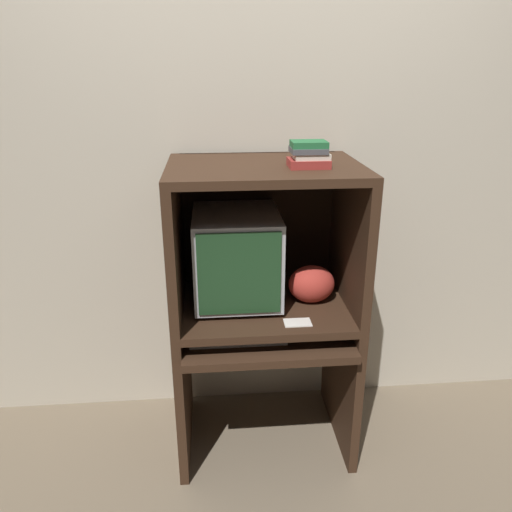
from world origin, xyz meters
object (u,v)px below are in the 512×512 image
(crt_monitor, at_px, (237,256))
(book_stack, at_px, (309,155))
(keyboard, at_px, (238,336))
(mouse, at_px, (301,331))
(snack_bag, at_px, (311,284))

(crt_monitor, bearing_deg, book_stack, -22.75)
(crt_monitor, height_order, keyboard, crt_monitor)
(mouse, bearing_deg, book_stack, 74.01)
(keyboard, height_order, snack_bag, snack_bag)
(keyboard, xyz_separation_m, snack_bag, (0.35, 0.15, 0.17))
(keyboard, xyz_separation_m, mouse, (0.28, 0.01, 0.00))
(snack_bag, distance_m, book_stack, 0.61)
(mouse, height_order, book_stack, book_stack)
(crt_monitor, relative_size, mouse, 6.95)
(crt_monitor, xyz_separation_m, snack_bag, (0.34, -0.05, -0.13))
(keyboard, bearing_deg, crt_monitor, 87.51)
(snack_bag, height_order, book_stack, book_stack)
(book_stack, bearing_deg, keyboard, -164.91)
(mouse, relative_size, book_stack, 0.39)
(crt_monitor, height_order, snack_bag, crt_monitor)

